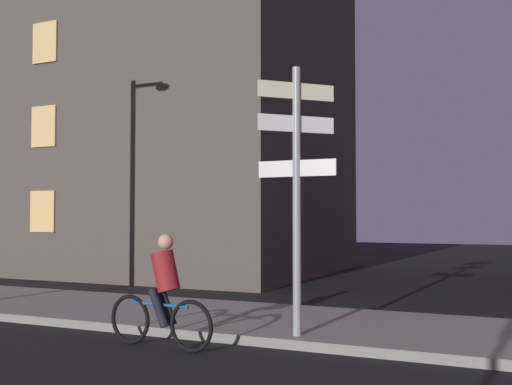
# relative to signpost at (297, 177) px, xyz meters

# --- Properties ---
(sidewalk_kerb) EXTENTS (40.00, 3.15, 0.14)m
(sidewalk_kerb) POSITION_rel_signpost_xyz_m (0.97, 1.25, -2.36)
(sidewalk_kerb) COLOR gray
(sidewalk_kerb) RESTS_ON ground_plane
(signpost) EXTENTS (1.20, 0.87, 3.90)m
(signpost) POSITION_rel_signpost_xyz_m (0.00, 0.00, 0.00)
(signpost) COLOR gray
(signpost) RESTS_ON sidewalk_kerb
(cyclist) EXTENTS (1.82, 0.36, 1.61)m
(cyclist) POSITION_rel_signpost_xyz_m (-1.65, -0.99, -1.68)
(cyclist) COLOR black
(cyclist) RESTS_ON ground_plane
(building_left_block) EXTENTS (13.86, 8.82, 17.90)m
(building_left_block) POSITION_rel_signpost_xyz_m (-9.82, 9.54, 6.52)
(building_left_block) COLOR #4C443D
(building_left_block) RESTS_ON ground_plane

